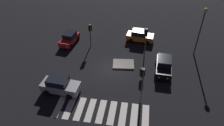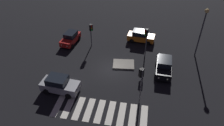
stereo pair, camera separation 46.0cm
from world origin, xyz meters
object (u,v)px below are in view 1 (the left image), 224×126
Objects in this scene: traffic_light_north at (146,36)px; car_black at (164,65)px; car_orange at (140,36)px; car_silver at (60,85)px; traffic_light_west at (90,30)px; street_lamp at (202,24)px; car_red at (70,38)px; traffic_light_east at (142,78)px; traffic_island at (123,64)px.

car_black is at bearing 90.68° from traffic_light_north.
traffic_light_north is at bearing -135.34° from car_black.
car_orange is 0.94× the size of car_silver.
traffic_light_west is (-10.51, 4.39, 1.80)m from car_black.
car_silver is 1.26× the size of traffic_light_west.
street_lamp is (16.20, 10.18, 3.88)m from car_silver.
car_red is 0.89× the size of traffic_light_east.
traffic_light_north is at bearing -166.20° from street_lamp.
car_orange is 13.22m from traffic_light_east.
traffic_light_east is at bearing -80.68° from car_orange.
traffic_light_north is at bearing -37.07° from traffic_light_east.
car_silver is 12.64m from traffic_light_north.
traffic_island is at bearing 73.42° from car_red.
street_lamp is at bearing -71.16° from traffic_light_east.
traffic_light_north is 0.63× the size of street_lamp.
traffic_light_north is (11.33, -1.83, 2.49)m from car_red.
traffic_light_north is (0.06, 8.68, -0.18)m from traffic_light_east.
traffic_island is 0.68× the size of car_black.
car_orange is at bearing -151.86° from car_black.
car_silver is at bearing -117.15° from car_orange.
car_black is 6.89m from traffic_light_east.
car_black is 12.96m from car_silver.
traffic_island is 0.43× the size of street_lamp.
car_black is 1.24× the size of traffic_light_west.
car_red is 0.60× the size of street_lamp.
street_lamp reaches higher than traffic_light_east.
traffic_light_west reaches higher than car_silver.
car_orange is at bearing 61.66° from car_silver.
traffic_light_east is at bearing 3.24° from car_silver.
car_red is at bearing 154.80° from traffic_island.
car_black is (3.42, -7.14, 0.05)m from car_orange.
car_black is at bearing 28.86° from traffic_light_west.
car_orange is at bearing 72.72° from traffic_light_west.
car_orange is 0.97× the size of traffic_light_north.
car_orange is (1.76, 6.55, 0.80)m from traffic_island.
traffic_light_east is at bearing -0.90° from traffic_light_west.
traffic_light_east is (2.51, -6.39, 3.43)m from traffic_island.
traffic_light_east is 1.06× the size of traffic_light_north.
traffic_light_west is (-7.08, -2.74, 1.85)m from car_orange.
car_black reaches higher than traffic_island.
car_orange is 1.03× the size of car_red.
car_silver is at bearing -136.72° from traffic_island.
car_black is 11.53m from traffic_light_west.
traffic_island is 4.73m from traffic_light_north.
traffic_island is 0.65× the size of traffic_light_east.
traffic_light_west is 8.06m from traffic_light_north.
traffic_island is at bearing -157.35° from street_lamp.
car_black reaches higher than car_red.
car_black is at bearing -58.38° from car_orange.
traffic_light_east is (-2.67, -5.80, 2.58)m from car_black.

